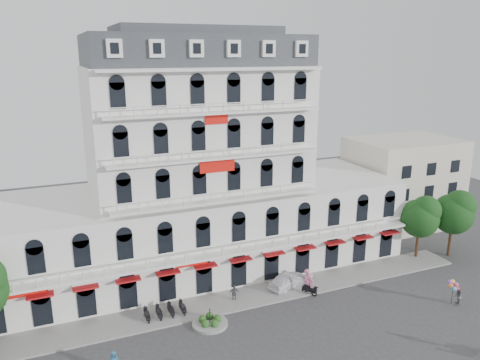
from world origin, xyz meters
name	(u,v)px	position (x,y,z in m)	size (l,w,h in m)	color
ground	(270,356)	(0.00, 0.00, 0.00)	(120.00, 120.00, 0.00)	#38383A
sidewalk	(229,301)	(0.00, 9.00, 0.08)	(53.00, 4.00, 0.16)	gray
main_building	(198,180)	(0.00, 18.00, 9.96)	(45.00, 15.00, 25.80)	silver
flank_building_east	(402,182)	(30.00, 20.00, 6.00)	(14.00, 10.00, 12.00)	beige
traffic_island	(210,322)	(-3.00, 6.00, 0.26)	(3.20, 3.20, 1.60)	gray
parked_scooter_row	(165,317)	(-6.35, 8.80, 0.00)	(4.40, 1.80, 1.10)	black
tree_east_inner	(421,216)	(24.05, 9.98, 5.21)	(4.40, 4.37, 7.57)	#382314
tree_east_outer	(454,211)	(28.05, 8.98, 5.55)	(4.65, 4.65, 8.05)	#382314
parked_car	(287,280)	(6.61, 9.50, 0.78)	(1.85, 4.61, 1.57)	white
rider_center	(310,283)	(7.89, 7.26, 1.22)	(1.20, 1.49, 2.29)	black
pedestrian_mid	(234,293)	(0.55, 8.98, 0.84)	(0.99, 0.41, 1.68)	#53545B
pedestrian_right	(307,277)	(8.68, 9.14, 0.88)	(1.13, 0.65, 1.75)	#CF6D8A
balloon_vendor	(456,293)	(19.78, 0.22, 1.26)	(1.49, 1.36, 2.45)	slate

